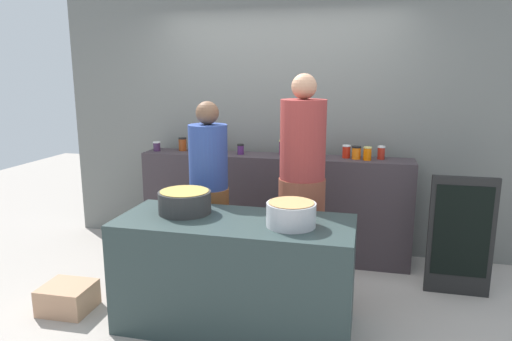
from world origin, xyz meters
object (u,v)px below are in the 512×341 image
Objects in this scene: preserve_jar_1 at (183,144)px; preserve_jar_2 at (196,147)px; cook_with_tongs at (209,205)px; bread_crate at (68,298)px; preserve_jar_9 at (367,154)px; cook_in_cap at (302,200)px; preserve_jar_0 at (157,146)px; preserve_jar_5 at (282,147)px; preserve_jar_4 at (241,149)px; preserve_jar_7 at (346,151)px; preserve_jar_10 at (381,153)px; cooking_pot_center at (291,214)px; preserve_jar_6 at (316,152)px; chalkboard_sign at (461,236)px; preserve_jar_8 at (356,153)px; preserve_jar_3 at (215,145)px; cooking_pot_left at (185,202)px.

preserve_jar_1 is 0.17m from preserve_jar_2.
bread_crate is at bearing -143.38° from cook_with_tongs.
cook_in_cap reaches higher than preserve_jar_9.
preserve_jar_5 is at bearing 4.09° from preserve_jar_0.
bread_crate is (-1.01, -1.50, -0.99)m from preserve_jar_4.
preserve_jar_7 reaches higher than preserve_jar_2.
preserve_jar_7 is (1.95, 0.06, 0.01)m from preserve_jar_0.
bread_crate is at bearing -146.96° from preserve_jar_10.
preserve_jar_9 reaches higher than cooking_pot_center.
bread_crate is at bearing -139.77° from preserve_jar_6.
cook_with_tongs is 2.13m from chalkboard_sign.
preserve_jar_9 reaches higher than chalkboard_sign.
preserve_jar_4 is at bearing -179.66° from preserve_jar_8.
preserve_jar_3 is 0.36× the size of bread_crate.
cooking_pot_left is (0.84, -1.30, -0.19)m from preserve_jar_0.
cook_with_tongs reaches higher than cooking_pot_left.
preserve_jar_1 is 1.52m from cooking_pot_left.
preserve_jar_9 reaches higher than cooking_pot_left.
cooking_pot_center is at bearing -55.00° from preserve_jar_3.
chalkboard_sign is (1.62, -0.55, -0.60)m from preserve_jar_5.
preserve_jar_3 is 0.98m from cook_with_tongs.
preserve_jar_7 is (1.35, -0.03, -0.01)m from preserve_jar_3.
preserve_jar_7 is 0.99× the size of preserve_jar_9.
bread_crate is (-1.76, -0.66, -0.73)m from cook_in_cap.
cooking_pot_left is 1.15× the size of cooking_pot_center.
preserve_jar_0 is at bearing -174.51° from preserve_jar_2.
preserve_jar_0 is 0.66× the size of preserve_jar_5.
preserve_jar_10 is (1.67, -0.02, -0.00)m from preserve_jar_3.
preserve_jar_8 is at bearing 151.80° from chalkboard_sign.
preserve_jar_1 is 1.32× the size of preserve_jar_4.
preserve_jar_4 is 0.27× the size of cooking_pot_left.
preserve_jar_2 is (0.42, 0.04, 0.00)m from preserve_jar_0.
preserve_jar_6 is 0.29m from preserve_jar_7.
preserve_jar_7 reaches higher than cooking_pot_left.
cook_in_cap is (1.23, -0.86, -0.26)m from preserve_jar_2.
preserve_jar_2 is (0.16, -0.05, -0.02)m from preserve_jar_1.
preserve_jar_9 is (2.15, -0.01, 0.01)m from preserve_jar_0.
preserve_jar_8 is (0.73, -0.07, -0.01)m from preserve_jar_5.
chalkboard_sign reaches higher than cooking_pot_center.
preserve_jar_1 is 2.81m from chalkboard_sign.
preserve_jar_10 reaches higher than preserve_jar_6.
preserve_jar_6 is (0.35, -0.08, -0.02)m from preserve_jar_5.
preserve_jar_0 is 0.05× the size of cook_in_cap.
cooking_pot_left is (-1.12, -1.36, -0.20)m from preserve_jar_7.
bread_crate is (-2.26, -1.47, -1.00)m from preserve_jar_9.
preserve_jar_1 is at bearing 124.36° from cook_with_tongs.
preserve_jar_3 reaches higher than preserve_jar_8.
preserve_jar_9 is (0.83, -0.11, -0.01)m from preserve_jar_5.
chalkboard_sign is at bearing -13.06° from preserve_jar_4.
preserve_jar_9 is at bearing -18.52° from preserve_jar_8.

